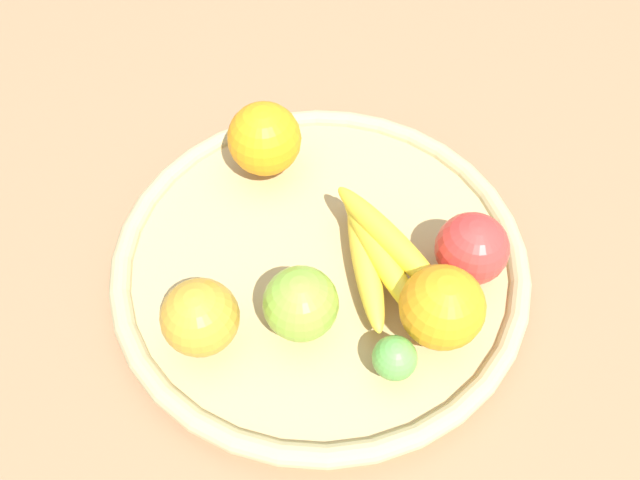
{
  "coord_description": "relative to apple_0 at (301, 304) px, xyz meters",
  "views": [
    {
      "loc": [
        0.01,
        0.37,
        0.58
      ],
      "look_at": [
        0.0,
        0.0,
        0.06
      ],
      "focal_mm": 35.28,
      "sensor_mm": 36.0,
      "label": 1
    }
  ],
  "objects": [
    {
      "name": "apple_1",
      "position": [
        0.09,
        0.01,
        0.0
      ],
      "size": [
        0.09,
        0.09,
        0.07
      ],
      "primitive_type": "sphere",
      "rotation": [
        0.0,
        0.0,
        2.78
      ],
      "color": "gold",
      "rests_on": "basket"
    },
    {
      "name": "basket",
      "position": [
        -0.02,
        -0.08,
        -0.05
      ],
      "size": [
        0.44,
        0.44,
        0.04
      ],
      "color": "tan",
      "rests_on": "ground_plane"
    },
    {
      "name": "orange_1",
      "position": [
        -0.13,
        0.01,
        0.0
      ],
      "size": [
        0.11,
        0.11,
        0.08
      ],
      "primitive_type": "sphere",
      "rotation": [
        0.0,
        0.0,
        5.62
      ],
      "color": "orange",
      "rests_on": "basket"
    },
    {
      "name": "ground_plane",
      "position": [
        -0.02,
        -0.08,
        -0.07
      ],
      "size": [
        2.4,
        2.4,
        0.0
      ],
      "primitive_type": "plane",
      "color": "#9B6A49",
      "rests_on": "ground"
    },
    {
      "name": "lime_0",
      "position": [
        -0.08,
        0.05,
        -0.01
      ],
      "size": [
        0.05,
        0.05,
        0.04
      ],
      "primitive_type": "sphere",
      "rotation": [
        0.0,
        0.0,
        3.26
      ],
      "color": "#5BA545",
      "rests_on": "basket"
    },
    {
      "name": "banana_bunch",
      "position": [
        -0.08,
        -0.07,
        -0.01
      ],
      "size": [
        0.12,
        0.17,
        0.05
      ],
      "color": "yellow",
      "rests_on": "basket"
    },
    {
      "name": "apple_2",
      "position": [
        -0.17,
        -0.06,
        0.0
      ],
      "size": [
        0.1,
        0.1,
        0.07
      ],
      "primitive_type": "sphere",
      "rotation": [
        0.0,
        0.0,
        0.43
      ],
      "color": "red",
      "rests_on": "basket"
    },
    {
      "name": "apple_0",
      "position": [
        0.0,
        0.0,
        0.0
      ],
      "size": [
        0.09,
        0.09,
        0.07
      ],
      "primitive_type": "sphere",
      "rotation": [
        0.0,
        0.0,
        1.93
      ],
      "color": "#80B136",
      "rests_on": "basket"
    },
    {
      "name": "orange_0",
      "position": [
        0.04,
        -0.21,
        0.01
      ],
      "size": [
        0.11,
        0.11,
        0.08
      ],
      "primitive_type": "sphere",
      "rotation": [
        0.0,
        0.0,
        1.06
      ],
      "color": "orange",
      "rests_on": "basket"
    }
  ]
}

